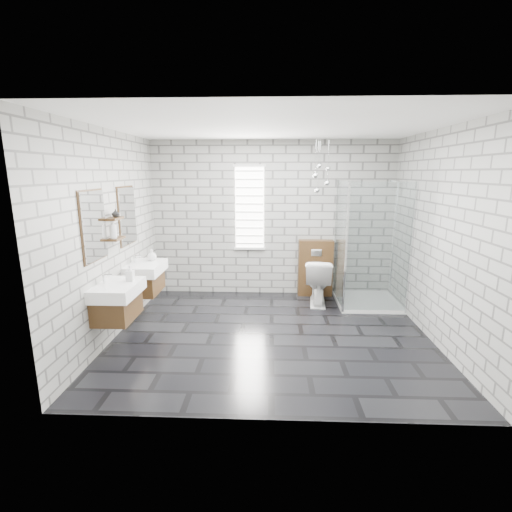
# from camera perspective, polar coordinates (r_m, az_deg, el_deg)

# --- Properties ---
(floor) EXTENTS (4.20, 3.60, 0.02)m
(floor) POSITION_cam_1_polar(r_m,az_deg,el_deg) (5.18, 2.41, -12.01)
(floor) COLOR black
(floor) RESTS_ON ground
(ceiling) EXTENTS (4.20, 3.60, 0.02)m
(ceiling) POSITION_cam_1_polar(r_m,az_deg,el_deg) (4.73, 2.73, 19.42)
(ceiling) COLOR white
(ceiling) RESTS_ON wall_back
(wall_back) EXTENTS (4.20, 0.02, 2.70)m
(wall_back) POSITION_cam_1_polar(r_m,az_deg,el_deg) (6.56, 2.53, 5.67)
(wall_back) COLOR #A09F9A
(wall_back) RESTS_ON floor
(wall_front) EXTENTS (4.20, 0.02, 2.70)m
(wall_front) POSITION_cam_1_polar(r_m,az_deg,el_deg) (3.00, 2.64, -2.89)
(wall_front) COLOR #A09F9A
(wall_front) RESTS_ON floor
(wall_left) EXTENTS (0.02, 3.60, 2.70)m
(wall_left) POSITION_cam_1_polar(r_m,az_deg,el_deg) (5.21, -21.36, 2.94)
(wall_left) COLOR #A09F9A
(wall_left) RESTS_ON floor
(wall_right) EXTENTS (0.02, 3.60, 2.70)m
(wall_right) POSITION_cam_1_polar(r_m,az_deg,el_deg) (5.23, 26.40, 2.51)
(wall_right) COLOR #A09F9A
(wall_right) RESTS_ON floor
(vanity_left) EXTENTS (0.47, 0.70, 1.57)m
(vanity_left) POSITION_cam_1_polar(r_m,az_deg,el_deg) (4.81, -20.94, -5.06)
(vanity_left) COLOR #472E16
(vanity_left) RESTS_ON wall_left
(vanity_right) EXTENTS (0.47, 0.70, 1.57)m
(vanity_right) POSITION_cam_1_polar(r_m,az_deg,el_deg) (5.73, -16.97, -1.98)
(vanity_right) COLOR #472E16
(vanity_right) RESTS_ON wall_left
(shelf_lower) EXTENTS (0.14, 0.30, 0.03)m
(shelf_lower) POSITION_cam_1_polar(r_m,az_deg,el_deg) (5.14, -20.74, 2.53)
(shelf_lower) COLOR #472E16
(shelf_lower) RESTS_ON wall_left
(shelf_upper) EXTENTS (0.14, 0.30, 0.03)m
(shelf_upper) POSITION_cam_1_polar(r_m,az_deg,el_deg) (5.10, -20.96, 5.40)
(shelf_upper) COLOR #472E16
(shelf_upper) RESTS_ON wall_left
(window) EXTENTS (0.56, 0.05, 1.48)m
(window) POSITION_cam_1_polar(r_m,az_deg,el_deg) (6.52, -1.00, 7.40)
(window) COLOR white
(window) RESTS_ON wall_back
(cistern_panel) EXTENTS (0.60, 0.20, 1.00)m
(cistern_panel) POSITION_cam_1_polar(r_m,az_deg,el_deg) (6.66, 9.09, -1.83)
(cistern_panel) COLOR #472E16
(cistern_panel) RESTS_ON floor
(flush_plate) EXTENTS (0.18, 0.01, 0.12)m
(flush_plate) POSITION_cam_1_polar(r_m,az_deg,el_deg) (6.49, 9.29, 0.50)
(flush_plate) COLOR silver
(flush_plate) RESTS_ON cistern_panel
(shower_enclosure) EXTENTS (1.00, 1.00, 2.03)m
(shower_enclosure) POSITION_cam_1_polar(r_m,az_deg,el_deg) (6.30, 16.26, -3.00)
(shower_enclosure) COLOR white
(shower_enclosure) RESTS_ON floor
(pendant_cluster) EXTENTS (0.31, 0.24, 0.87)m
(pendant_cluster) POSITION_cam_1_polar(r_m,az_deg,el_deg) (6.13, 10.01, 11.99)
(pendant_cluster) COLOR silver
(pendant_cluster) RESTS_ON ceiling
(toilet) EXTENTS (0.50, 0.79, 0.77)m
(toilet) POSITION_cam_1_polar(r_m,az_deg,el_deg) (6.28, 9.50, -3.84)
(toilet) COLOR white
(toilet) RESTS_ON floor
(soap_bottle_a) EXTENTS (0.09, 0.09, 0.20)m
(soap_bottle_a) POSITION_cam_1_polar(r_m,az_deg,el_deg) (4.81, -18.82, -2.53)
(soap_bottle_a) COLOR #B2B2B2
(soap_bottle_a) RESTS_ON vanity_left
(soap_bottle_b) EXTENTS (0.16, 0.16, 0.17)m
(soap_bottle_b) POSITION_cam_1_polar(r_m,az_deg,el_deg) (5.82, -15.75, 0.16)
(soap_bottle_b) COLOR #B2B2B2
(soap_bottle_b) RESTS_ON vanity_right
(soap_bottle_c) EXTENTS (0.12, 0.12, 0.24)m
(soap_bottle_c) POSITION_cam_1_polar(r_m,az_deg,el_deg) (5.03, -21.15, 3.84)
(soap_bottle_c) COLOR #B2B2B2
(soap_bottle_c) RESTS_ON shelf_lower
(vase) EXTENTS (0.11, 0.11, 0.10)m
(vase) POSITION_cam_1_polar(r_m,az_deg,el_deg) (5.12, -20.78, 6.19)
(vase) COLOR #B2B2B2
(vase) RESTS_ON shelf_upper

